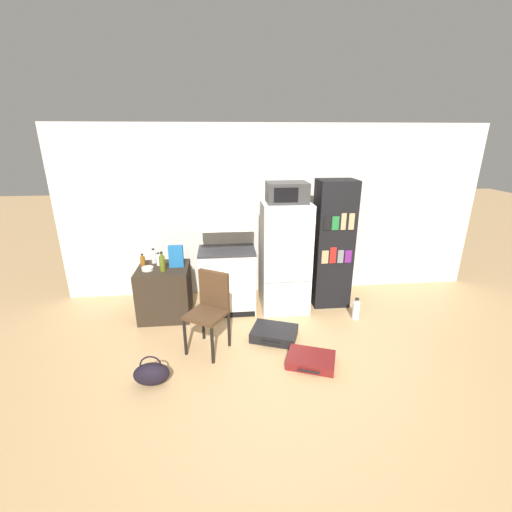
# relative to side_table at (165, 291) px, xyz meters

# --- Properties ---
(ground_plane) EXTENTS (24.00, 24.00, 0.00)m
(ground_plane) POSITION_rel_side_table_xyz_m (1.42, -1.27, -0.35)
(ground_plane) COLOR tan
(wall_back) EXTENTS (6.40, 0.10, 2.56)m
(wall_back) POSITION_rel_side_table_xyz_m (1.62, 0.73, 0.93)
(wall_back) COLOR beige
(wall_back) RESTS_ON ground_plane
(side_table) EXTENTS (0.68, 0.66, 0.71)m
(side_table) POSITION_rel_side_table_xyz_m (0.00, 0.00, 0.00)
(side_table) COLOR #2D2319
(side_table) RESTS_ON ground_plane
(kitchen_hutch) EXTENTS (0.77, 0.53, 1.87)m
(kitchen_hutch) POSITION_rel_side_table_xyz_m (0.87, 0.07, 0.51)
(kitchen_hutch) COLOR white
(kitchen_hutch) RESTS_ON ground_plane
(refrigerator) EXTENTS (0.65, 0.59, 1.55)m
(refrigerator) POSITION_rel_side_table_xyz_m (1.68, 0.05, 0.42)
(refrigerator) COLOR white
(refrigerator) RESTS_ON ground_plane
(microwave) EXTENTS (0.53, 0.40, 0.27)m
(microwave) POSITION_rel_side_table_xyz_m (1.68, 0.04, 1.33)
(microwave) COLOR #333333
(microwave) RESTS_ON refrigerator
(bookshelf) EXTENTS (0.52, 0.41, 1.83)m
(bookshelf) POSITION_rel_side_table_xyz_m (2.38, 0.13, 0.56)
(bookshelf) COLOR black
(bookshelf) RESTS_ON ground_plane
(bottle_clear_short) EXTENTS (0.07, 0.07, 0.21)m
(bottle_clear_short) POSITION_rel_side_table_xyz_m (-0.14, 0.20, 0.44)
(bottle_clear_short) COLOR silver
(bottle_clear_short) RESTS_ON side_table
(bottle_olive_oil) EXTENTS (0.07, 0.07, 0.26)m
(bottle_olive_oil) POSITION_rel_side_table_xyz_m (0.02, -0.12, 0.46)
(bottle_olive_oil) COLOR #566619
(bottle_olive_oil) RESTS_ON side_table
(bottle_amber_beer) EXTENTS (0.06, 0.06, 0.18)m
(bottle_amber_beer) POSITION_rel_side_table_xyz_m (-0.26, 0.06, 0.43)
(bottle_amber_beer) COLOR brown
(bottle_amber_beer) RESTS_ON side_table
(bottle_milk_white) EXTENTS (0.06, 0.06, 0.18)m
(bottle_milk_white) POSITION_rel_side_table_xyz_m (-0.06, 0.10, 0.43)
(bottle_milk_white) COLOR white
(bottle_milk_white) RESTS_ON side_table
(bowl) EXTENTS (0.15, 0.15, 0.04)m
(bowl) POSITION_rel_side_table_xyz_m (-0.18, -0.07, 0.37)
(bowl) COLOR silver
(bowl) RESTS_ON side_table
(cereal_box) EXTENTS (0.19, 0.07, 0.30)m
(cereal_box) POSITION_rel_side_table_xyz_m (0.19, 0.01, 0.50)
(cereal_box) COLOR #1E66A8
(cereal_box) RESTS_ON side_table
(chair) EXTENTS (0.55, 0.55, 0.93)m
(chair) POSITION_rel_side_table_xyz_m (0.65, -0.84, 0.20)
(chair) COLOR black
(chair) RESTS_ON ground_plane
(suitcase_large_flat) EXTENTS (0.65, 0.57, 0.13)m
(suitcase_large_flat) POSITION_rel_side_table_xyz_m (1.42, -0.75, -0.29)
(suitcase_large_flat) COLOR black
(suitcase_large_flat) RESTS_ON ground_plane
(suitcase_small_flat) EXTENTS (0.61, 0.52, 0.10)m
(suitcase_small_flat) POSITION_rel_side_table_xyz_m (1.74, -1.29, -0.30)
(suitcase_small_flat) COLOR maroon
(suitcase_small_flat) RESTS_ON ground_plane
(handbag) EXTENTS (0.36, 0.20, 0.33)m
(handbag) POSITION_rel_side_table_xyz_m (0.06, -1.45, -0.23)
(handbag) COLOR black
(handbag) RESTS_ON ground_plane
(water_bottle_front) EXTENTS (0.10, 0.10, 0.31)m
(water_bottle_front) POSITION_rel_side_table_xyz_m (2.61, -0.37, -0.23)
(water_bottle_front) COLOR silver
(water_bottle_front) RESTS_ON ground_plane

